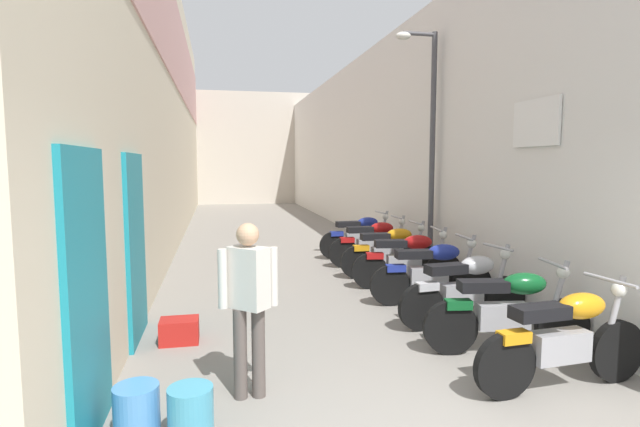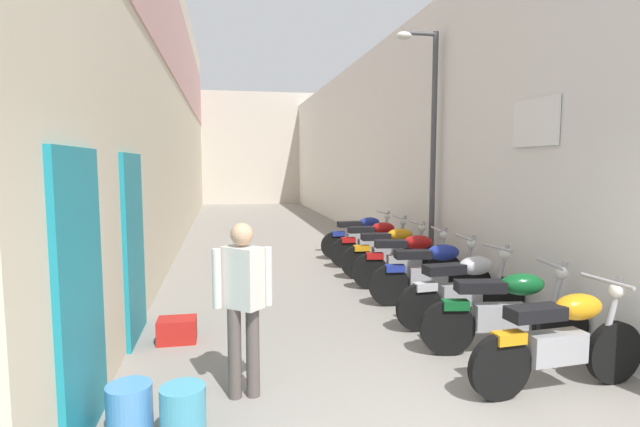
{
  "view_description": "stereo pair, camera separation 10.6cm",
  "coord_description": "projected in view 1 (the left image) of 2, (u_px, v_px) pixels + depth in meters",
  "views": [
    {
      "loc": [
        -1.52,
        -2.6,
        2.08
      ],
      "look_at": [
        0.14,
        5.31,
        1.26
      ],
      "focal_mm": 27.41,
      "sensor_mm": 36.0,
      "label": 1
    },
    {
      "loc": [
        -1.42,
        -2.62,
        2.08
      ],
      "look_at": [
        0.14,
        5.31,
        1.26
      ],
      "focal_mm": 27.41,
      "sensor_mm": 36.0,
      "label": 2
    }
  ],
  "objects": [
    {
      "name": "motorcycle_fifth",
      "position": [
        408.0,
        259.0,
        8.14
      ],
      "size": [
        1.84,
        0.58,
        1.04
      ],
      "color": "black",
      "rests_on": "ground"
    },
    {
      "name": "motorcycle_eighth",
      "position": [
        360.0,
        235.0,
        10.82
      ],
      "size": [
        1.85,
        0.58,
        1.04
      ],
      "color": "black",
      "rests_on": "ground"
    },
    {
      "name": "building_far_end",
      "position": [
        246.0,
        149.0,
        26.11
      ],
      "size": [
        8.01,
        2.0,
        5.77
      ],
      "primitive_type": "cube",
      "color": "beige",
      "rests_on": "ground"
    },
    {
      "name": "motorcycle_second",
      "position": [
        508.0,
        309.0,
        5.33
      ],
      "size": [
        1.84,
        0.58,
        1.04
      ],
      "color": "black",
      "rests_on": "ground"
    },
    {
      "name": "street_lamp",
      "position": [
        428.0,
        135.0,
        8.9
      ],
      "size": [
        0.79,
        0.18,
        4.43
      ],
      "color": "#47474C",
      "rests_on": "ground"
    },
    {
      "name": "plastic_crate",
      "position": [
        179.0,
        331.0,
        5.69
      ],
      "size": [
        0.44,
        0.32,
        0.28
      ],
      "primitive_type": "cube",
      "color": "red",
      "rests_on": "ground"
    },
    {
      "name": "pedestrian_by_doorway",
      "position": [
        249.0,
        297.0,
        4.27
      ],
      "size": [
        0.52,
        0.38,
        1.57
      ],
      "color": "#564C47",
      "rests_on": "ground"
    },
    {
      "name": "motorcycle_sixth",
      "position": [
        390.0,
        250.0,
        8.96
      ],
      "size": [
        1.85,
        0.58,
        1.04
      ],
      "color": "black",
      "rests_on": "ground"
    },
    {
      "name": "building_right",
      "position": [
        361.0,
        148.0,
        14.53
      ],
      "size": [
        0.45,
        22.98,
        5.13
      ],
      "color": "silver",
      "rests_on": "ground"
    },
    {
      "name": "ground_plane",
      "position": [
        280.0,
        247.0,
        12.29
      ],
      "size": [
        38.98,
        38.98,
        0.0
      ],
      "primitive_type": "plane",
      "color": "gray"
    },
    {
      "name": "motorcycle_fourth",
      "position": [
        432.0,
        271.0,
        7.21
      ],
      "size": [
        1.85,
        0.58,
        1.04
      ],
      "color": "black",
      "rests_on": "ground"
    },
    {
      "name": "motorcycle_third",
      "position": [
        465.0,
        287.0,
        6.25
      ],
      "size": [
        1.85,
        0.58,
        1.04
      ],
      "color": "black",
      "rests_on": "ground"
    },
    {
      "name": "building_left",
      "position": [
        172.0,
        106.0,
        13.28
      ],
      "size": [
        0.45,
        22.98,
        7.22
      ],
      "color": "beige",
      "rests_on": "ground"
    },
    {
      "name": "water_jug_beside_first",
      "position": [
        191.0,
        415.0,
        3.65
      ],
      "size": [
        0.34,
        0.34,
        0.42
      ],
      "primitive_type": "cylinder",
      "color": "#4299B7",
      "rests_on": "ground"
    },
    {
      "name": "motorcycle_seventh",
      "position": [
        374.0,
        242.0,
        9.9
      ],
      "size": [
        1.85,
        0.58,
        1.04
      ],
      "color": "black",
      "rests_on": "ground"
    },
    {
      "name": "motorcycle_nearest",
      "position": [
        565.0,
        337.0,
        4.46
      ],
      "size": [
        1.85,
        0.58,
        1.04
      ],
      "color": "black",
      "rests_on": "ground"
    },
    {
      "name": "water_jug_near_door",
      "position": [
        137.0,
        413.0,
        3.68
      ],
      "size": [
        0.34,
        0.34,
        0.42
      ],
      "primitive_type": "cylinder",
      "color": "#4C8CCC",
      "rests_on": "ground"
    }
  ]
}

